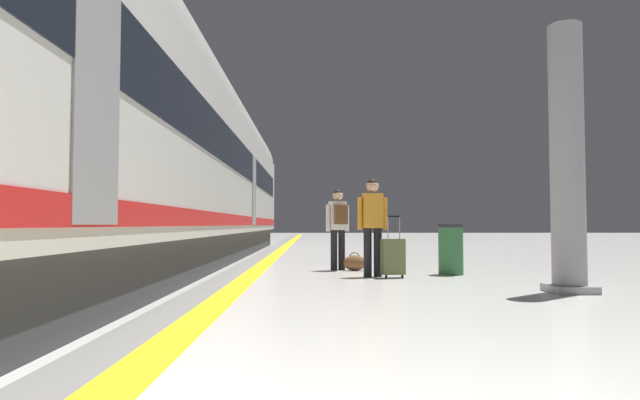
% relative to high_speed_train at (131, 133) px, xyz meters
% --- Properties ---
extents(safety_line_strip, '(0.36, 80.00, 0.01)m').
position_rel_high_speed_train_xyz_m(safety_line_strip, '(2.08, 0.05, -2.50)').
color(safety_line_strip, yellow).
rests_on(safety_line_strip, ground).
extents(tactile_edge_band, '(0.59, 80.00, 0.01)m').
position_rel_high_speed_train_xyz_m(tactile_edge_band, '(1.77, 0.05, -2.50)').
color(tactile_edge_band, slate).
rests_on(tactile_edge_band, ground).
extents(high_speed_train, '(2.94, 33.62, 4.97)m').
position_rel_high_speed_train_xyz_m(high_speed_train, '(0.00, 0.00, 0.00)').
color(high_speed_train, '#38383D').
rests_on(high_speed_train, ground).
extents(passenger_near, '(0.47, 0.39, 1.60)m').
position_rel_high_speed_train_xyz_m(passenger_near, '(3.69, 1.30, -1.55)').
color(passenger_near, black).
rests_on(passenger_near, ground).
extents(duffel_bag_near, '(0.44, 0.26, 0.36)m').
position_rel_high_speed_train_xyz_m(duffel_bag_near, '(4.00, 1.18, -2.35)').
color(duffel_bag_near, brown).
rests_on(duffel_bag_near, ground).
extents(passenger_mid, '(0.53, 0.24, 1.70)m').
position_rel_high_speed_train_xyz_m(passenger_mid, '(4.22, -0.08, -1.52)').
color(passenger_mid, black).
rests_on(passenger_mid, ground).
extents(suitcase_mid, '(0.42, 0.30, 1.05)m').
position_rel_high_speed_train_xyz_m(suitcase_mid, '(4.54, -0.27, -2.14)').
color(suitcase_mid, '#596038').
rests_on(suitcase_mid, ground).
extents(platform_pillar, '(0.56, 0.56, 3.60)m').
position_rel_high_speed_train_xyz_m(platform_pillar, '(6.59, -2.28, -0.78)').
color(platform_pillar, gray).
rests_on(platform_pillar, ground).
extents(waste_bin, '(0.46, 0.46, 0.91)m').
position_rel_high_speed_train_xyz_m(waste_bin, '(5.67, 0.30, -2.05)').
color(waste_bin, '#2D6638').
rests_on(waste_bin, ground).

